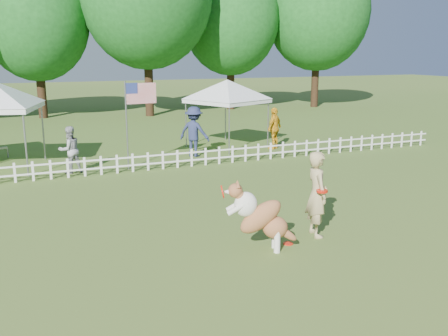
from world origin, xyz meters
The scene contains 14 objects.
ground centered at (0.00, 0.00, 0.00)m, with size 120.00×120.00×0.00m, color #2F5C1D.
picket_fence centered at (0.00, 7.00, 0.30)m, with size 22.00×0.08×0.60m, color white, non-canonical shape.
handler centered at (0.98, -0.14, 0.90)m, with size 0.65×0.43×1.80m, color tan.
dog centered at (-0.44, -0.43, 0.69)m, with size 1.33×0.44×1.37m, color brown, non-canonical shape.
frisbee_on_turf centered at (0.21, -0.35, 0.01)m, with size 0.20×0.20×0.02m, color red.
canopy_tent_right centered at (3.30, 9.90, 1.32)m, with size 2.55×2.55×2.64m, color white, non-canonical shape.
flag_pole centered at (-1.30, 7.43, 1.43)m, with size 1.10×0.11×2.86m, color gray, non-canonical shape.
spectator_a centered at (-3.09, 7.66, 0.75)m, with size 0.72×0.56×1.49m, color #9F9FA4.
spectator_b centered at (1.41, 8.57, 0.92)m, with size 1.18×0.68×1.83m, color #242B4E.
spectator_c centered at (4.84, 8.74, 0.82)m, with size 0.96×0.40×1.64m, color gold.
tree_center_left centered at (-3.00, 22.50, 4.90)m, with size 6.00×6.00×9.80m, color #17511A, non-canonical shape.
tree_center_right centered at (3.00, 21.00, 6.30)m, with size 7.60×7.60×12.60m, color #17511A, non-canonical shape.
tree_right centered at (9.00, 22.50, 5.20)m, with size 6.20×6.20×10.40m, color #17511A, non-canonical shape.
tree_far_right centered at (15.00, 21.50, 5.70)m, with size 7.00×7.00×11.40m, color #17511A, non-canonical shape.
Camera 1 is at (-4.64, -8.49, 3.75)m, focal length 40.00 mm.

